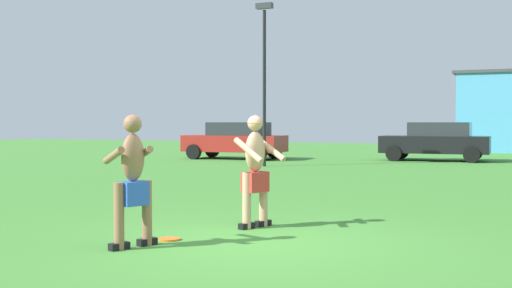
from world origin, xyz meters
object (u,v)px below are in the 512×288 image
player_in_blue (133,178)px  car_black_far_end (436,141)px  player_with_cap (255,166)px  car_red_mid_lot (236,140)px  frisbee (169,239)px  lamp_post (264,67)px

player_in_blue → car_black_far_end: size_ratio=0.39×
player_with_cap → car_red_mid_lot: size_ratio=0.39×
frisbee → car_red_mid_lot: car_red_mid_lot is taller
lamp_post → frisbee: bearing=-72.5°
player_with_cap → car_black_far_end: (0.20, 18.26, -0.11)m
car_red_mid_lot → car_black_far_end: same height
player_with_cap → lamp_post: (-5.02, 12.44, 2.63)m
player_in_blue → player_with_cap: bearing=68.0°
car_red_mid_lot → lamp_post: lamp_post is taller
frisbee → player_in_blue: bearing=-104.2°
car_black_far_end → lamp_post: size_ratio=0.74×
car_red_mid_lot → lamp_post: bearing=-52.3°
frisbee → lamp_post: bearing=107.5°
player_in_blue → lamp_post: lamp_post is taller
car_red_mid_lot → car_black_far_end: 8.37m
frisbee → car_black_far_end: bearing=87.5°
frisbee → car_black_far_end: car_black_far_end is taller
player_with_cap → lamp_post: size_ratio=0.29×
player_with_cap → car_black_far_end: 18.26m
player_with_cap → lamp_post: bearing=112.0°
player_in_blue → frisbee: 1.09m
car_red_mid_lot → car_black_far_end: bearing=14.3°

